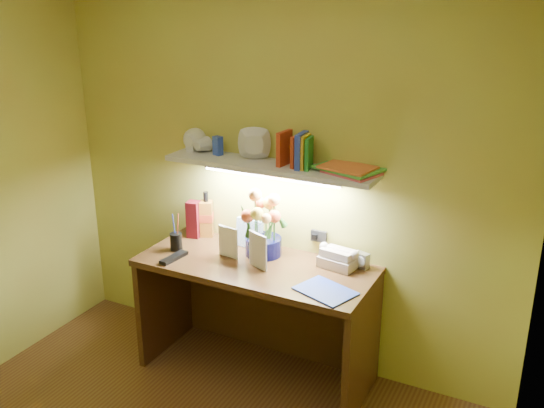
{
  "coord_description": "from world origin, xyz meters",
  "views": [
    {
      "loc": [
        1.55,
        -1.65,
        2.27
      ],
      "look_at": [
        0.03,
        1.35,
        1.08
      ],
      "focal_mm": 40.0,
      "sensor_mm": 36.0,
      "label": 1
    }
  ],
  "objects_px": {
    "telephone": "(339,256)",
    "whisky_bottle": "(206,214)",
    "flower_bouquet": "(263,225)",
    "desk_clock": "(362,260)",
    "desk": "(256,319)"
  },
  "relations": [
    {
      "from": "flower_bouquet",
      "to": "telephone",
      "type": "xyz_separation_m",
      "value": [
        0.47,
        0.05,
        -0.13
      ]
    },
    {
      "from": "flower_bouquet",
      "to": "desk_clock",
      "type": "relative_size",
      "value": 4.26
    },
    {
      "from": "telephone",
      "to": "desk_clock",
      "type": "bearing_deg",
      "value": 30.47
    },
    {
      "from": "flower_bouquet",
      "to": "desk_clock",
      "type": "xyz_separation_m",
      "value": [
        0.59,
        0.1,
        -0.15
      ]
    },
    {
      "from": "telephone",
      "to": "whisky_bottle",
      "type": "distance_m",
      "value": 0.94
    },
    {
      "from": "flower_bouquet",
      "to": "whisky_bottle",
      "type": "bearing_deg",
      "value": 167.92
    },
    {
      "from": "telephone",
      "to": "flower_bouquet",
      "type": "bearing_deg",
      "value": -165.52
    },
    {
      "from": "whisky_bottle",
      "to": "telephone",
      "type": "bearing_deg",
      "value": -3.18
    },
    {
      "from": "desk_clock",
      "to": "telephone",
      "type": "bearing_deg",
      "value": -139.66
    },
    {
      "from": "desk",
      "to": "flower_bouquet",
      "type": "distance_m",
      "value": 0.58
    },
    {
      "from": "desk",
      "to": "desk_clock",
      "type": "height_order",
      "value": "desk_clock"
    },
    {
      "from": "telephone",
      "to": "whisky_bottle",
      "type": "bearing_deg",
      "value": -174.63
    },
    {
      "from": "telephone",
      "to": "desk_clock",
      "type": "xyz_separation_m",
      "value": [
        0.12,
        0.05,
        -0.02
      ]
    },
    {
      "from": "desk",
      "to": "telephone",
      "type": "relative_size",
      "value": 6.67
    },
    {
      "from": "telephone",
      "to": "whisky_bottle",
      "type": "relative_size",
      "value": 0.7
    }
  ]
}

